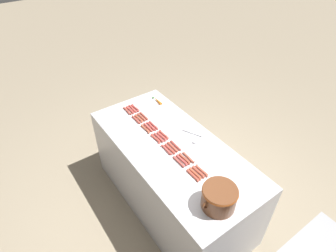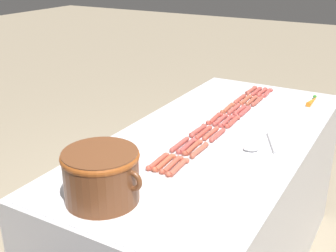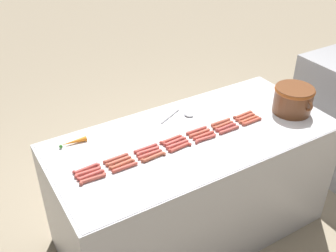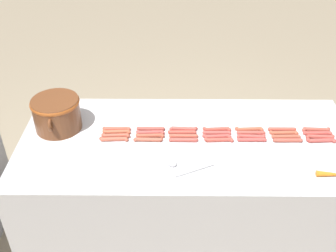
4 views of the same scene
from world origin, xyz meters
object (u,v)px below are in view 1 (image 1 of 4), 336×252
object	(u,v)px
hot_dog_8	(141,117)
hot_dog_15	(139,118)
hot_dog_16	(148,127)
hot_dog_0	(135,108)
hot_dog_17	(159,137)
hot_dog_21	(127,111)
hot_dog_6	(202,171)
hot_dog_23	(145,129)
hot_dog_18	(170,149)
hot_dog_27	(193,175)
hot_dog_24	(156,139)
carrot	(157,100)
hot_dog_11	(172,147)
hot_dog_26	(179,162)
hot_dog_12	(185,159)
bean_pot	(219,197)
hot_dog_9	(151,126)
hot_dog_13	(198,172)
hot_dog_4	(176,145)
hot_dog_5	(188,157)
hot_dog_2	(154,125)
hot_dog_25	(166,150)
serving_spoon	(194,139)
hot_dog_22	(136,120)
hot_dog_10	(162,136)
hot_dog_20	(195,174)
hot_dog_19	(182,160)
hot_dog_1	(144,116)
hot_dog_14	(130,110)
hot_dog_3	(164,135)

from	to	relation	value
hot_dog_8	hot_dog_15	bearing A→B (deg)	6.39
hot_dog_16	hot_dog_0	bearing A→B (deg)	-100.29
hot_dog_17	hot_dog_21	size ratio (longest dim) A/B	1.00
hot_dog_6	hot_dog_23	size ratio (longest dim) A/B	1.00
hot_dog_18	hot_dog_27	world-z (taller)	same
hot_dog_24	carrot	distance (m)	0.68
hot_dog_11	hot_dog_26	size ratio (longest dim) A/B	1.00
hot_dog_26	hot_dog_15	bearing A→B (deg)	-92.64
hot_dog_12	bean_pot	distance (m)	0.56
hot_dog_9	hot_dog_13	size ratio (longest dim) A/B	1.00
hot_dog_6	hot_dog_15	xyz separation A→B (m)	(0.07, -0.98, 0.00)
hot_dog_17	hot_dog_27	distance (m)	0.59
hot_dog_4	hot_dog_5	bearing A→B (deg)	89.75
hot_dog_2	hot_dog_26	xyz separation A→B (m)	(0.10, 0.58, 0.00)
hot_dog_25	hot_dog_24	bearing A→B (deg)	-91.00
hot_dog_5	hot_dog_23	size ratio (longest dim) A/B	1.00
serving_spoon	hot_dog_22	bearing A→B (deg)	-62.09
hot_dog_10	hot_dog_15	xyz separation A→B (m)	(0.04, -0.39, 0.00)
bean_pot	hot_dog_0	bearing A→B (deg)	-94.93
hot_dog_9	hot_dog_18	size ratio (longest dim) A/B	1.00
hot_dog_8	hot_dog_27	bearing A→B (deg)	85.92
hot_dog_21	hot_dog_20	bearing A→B (deg)	91.58
hot_dog_27	hot_dog_2	bearing A→B (deg)	-97.34
hot_dog_15	hot_dog_18	size ratio (longest dim) A/B	1.00
hot_dog_12	hot_dog_17	size ratio (longest dim) A/B	1.00
hot_dog_19	hot_dog_18	bearing A→B (deg)	-89.10
hot_dog_27	hot_dog_5	bearing A→B (deg)	-118.53
hot_dog_8	bean_pot	size ratio (longest dim) A/B	0.48
hot_dog_10	hot_dog_15	distance (m)	0.39
hot_dog_11	hot_dog_21	world-z (taller)	same
hot_dog_1	hot_dog_17	distance (m)	0.40
hot_dog_15	hot_dog_12	bearing A→B (deg)	92.42
hot_dog_26	carrot	distance (m)	1.02
hot_dog_6	hot_dog_5	bearing A→B (deg)	-91.05
hot_dog_20	hot_dog_23	bearing A→B (deg)	-87.64
hot_dog_22	hot_dog_23	size ratio (longest dim) A/B	1.00
hot_dog_1	hot_dog_14	xyz separation A→B (m)	(0.07, -0.19, 0.00)
hot_dog_14	hot_dog_2	bearing A→B (deg)	99.67
hot_dog_5	hot_dog_18	bearing A→B (deg)	-69.60
hot_dog_16	hot_dog_27	xyz separation A→B (m)	(0.03, 0.78, 0.00)
hot_dog_3	carrot	bearing A→B (deg)	-117.46
hot_dog_9	hot_dog_22	size ratio (longest dim) A/B	1.00
hot_dog_12	hot_dog_24	size ratio (longest dim) A/B	1.00
hot_dog_1	hot_dog_16	size ratio (longest dim) A/B	1.00
hot_dog_0	hot_dog_16	distance (m)	0.39
hot_dog_11	hot_dog_5	bearing A→B (deg)	100.15
serving_spoon	hot_dog_11	bearing A→B (deg)	-6.39
hot_dog_4	hot_dog_14	distance (m)	0.78
hot_dog_3	hot_dog_22	bearing A→B (deg)	-74.46
hot_dog_4	hot_dog_23	size ratio (longest dim) A/B	1.00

